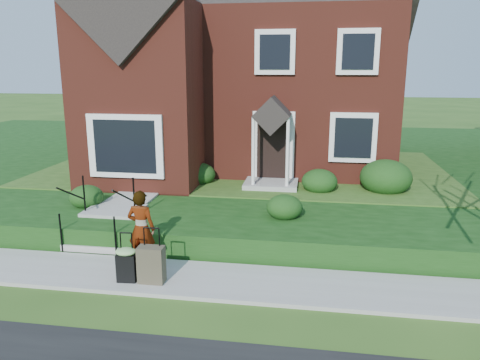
% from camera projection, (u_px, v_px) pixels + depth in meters
% --- Properties ---
extents(ground, '(120.00, 120.00, 0.00)m').
position_uv_depth(ground, '(186.00, 280.00, 9.41)').
color(ground, '#2D5119').
rests_on(ground, ground).
extents(sidewalk, '(60.00, 1.60, 0.08)m').
position_uv_depth(sidewalk, '(186.00, 279.00, 9.40)').
color(sidewalk, '#9E9B93').
rests_on(sidewalk, ground).
extents(terrace, '(44.00, 20.00, 0.60)m').
position_uv_depth(terrace, '(351.00, 164.00, 19.19)').
color(terrace, '#13380F').
rests_on(terrace, ground).
extents(walkway, '(1.20, 6.00, 0.06)m').
position_uv_depth(walkway, '(151.00, 185.00, 14.44)').
color(walkway, '#9E9B93').
rests_on(walkway, terrace).
extents(main_house, '(10.40, 10.20, 9.40)m').
position_uv_depth(main_house, '(246.00, 37.00, 17.41)').
color(main_house, maroon).
rests_on(main_house, terrace).
extents(front_steps, '(1.40, 2.02, 1.50)m').
position_uv_depth(front_steps, '(107.00, 222.00, 11.45)').
color(front_steps, '#9E9B93').
rests_on(front_steps, ground).
extents(foundation_shrubs, '(10.17, 4.09, 1.05)m').
position_uv_depth(foundation_shrubs, '(247.00, 176.00, 13.82)').
color(foundation_shrubs, black).
rests_on(foundation_shrubs, terrace).
extents(woman, '(0.63, 0.44, 1.65)m').
position_uv_depth(woman, '(141.00, 229.00, 9.73)').
color(woman, '#999999').
rests_on(woman, sidewalk).
extents(suitcase_black, '(0.43, 0.36, 1.00)m').
position_uv_depth(suitcase_black, '(126.00, 263.00, 9.11)').
color(suitcase_black, black).
rests_on(suitcase_black, sidewalk).
extents(suitcase_olive, '(0.51, 0.29, 1.10)m').
position_uv_depth(suitcase_olive, '(151.00, 264.00, 9.08)').
color(suitcase_olive, '#4A4331').
rests_on(suitcase_olive, sidewalk).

